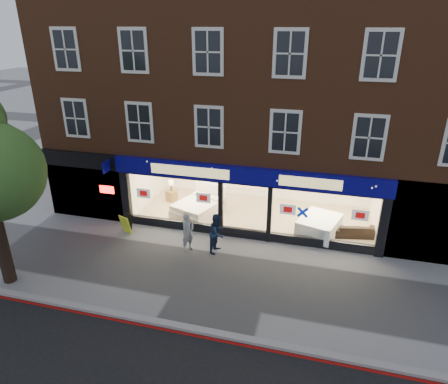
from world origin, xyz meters
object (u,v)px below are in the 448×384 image
at_px(display_bed, 199,207).
at_px(pedestrian_grey, 188,232).
at_px(pedestrian_blue, 217,233).
at_px(sofa, 355,230).
at_px(mattress_stack, 319,226).
at_px(a_board, 126,224).

relative_size(display_bed, pedestrian_grey, 1.63).
relative_size(pedestrian_grey, pedestrian_blue, 1.00).
relative_size(display_bed, pedestrian_blue, 1.62).
relative_size(sofa, pedestrian_blue, 1.12).
distance_m(display_bed, mattress_stack, 5.69).
relative_size(a_board, pedestrian_blue, 0.52).
distance_m(sofa, pedestrian_grey, 7.18).
xyz_separation_m(display_bed, pedestrian_grey, (0.59, -3.14, 0.38)).
xyz_separation_m(sofa, a_board, (-9.72, -2.15, 0.06)).
bearing_deg(sofa, display_bed, -13.13).
relative_size(display_bed, mattress_stack, 1.18).
distance_m(mattress_stack, sofa, 1.52).
distance_m(mattress_stack, pedestrian_grey, 5.73).
height_order(mattress_stack, pedestrian_grey, pedestrian_grey).
distance_m(sofa, pedestrian_blue, 6.03).
distance_m(pedestrian_grey, pedestrian_blue, 1.19).
height_order(sofa, pedestrian_blue, pedestrian_blue).
height_order(sofa, pedestrian_grey, pedestrian_grey).
bearing_deg(pedestrian_grey, pedestrian_blue, -53.52).
height_order(display_bed, a_board, display_bed).
relative_size(mattress_stack, a_board, 2.62).
relative_size(sofa, pedestrian_grey, 1.12).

